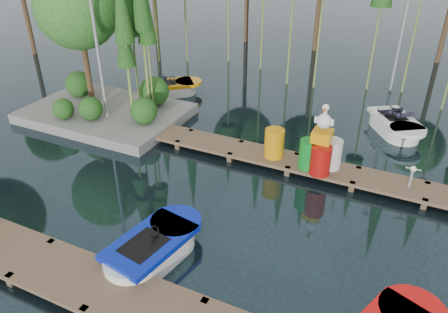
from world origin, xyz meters
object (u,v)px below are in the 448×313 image
at_px(boat_yellow_far, 171,88).
at_px(island, 94,37).
at_px(boat_blue, 153,249).
at_px(drum_cluster, 321,151).
at_px(yellow_barrel, 274,143).

bearing_deg(boat_yellow_far, island, -134.32).
distance_m(boat_blue, drum_cluster, 6.00).
xyz_separation_m(island, drum_cluster, (9.22, -0.95, -2.25)).
distance_m(island, drum_cluster, 9.54).
xyz_separation_m(island, boat_yellow_far, (1.31, 3.04, -2.90)).
distance_m(boat_yellow_far, yellow_barrel, 7.42).
distance_m(island, yellow_barrel, 8.06).
distance_m(island, boat_blue, 9.55).
bearing_deg(yellow_barrel, boat_yellow_far, 148.87).
relative_size(boat_blue, drum_cluster, 1.41).
height_order(boat_blue, drum_cluster, drum_cluster).
bearing_deg(yellow_barrel, drum_cluster, -5.76).
height_order(island, drum_cluster, island).
bearing_deg(island, yellow_barrel, -5.90).
relative_size(yellow_barrel, drum_cluster, 0.44).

